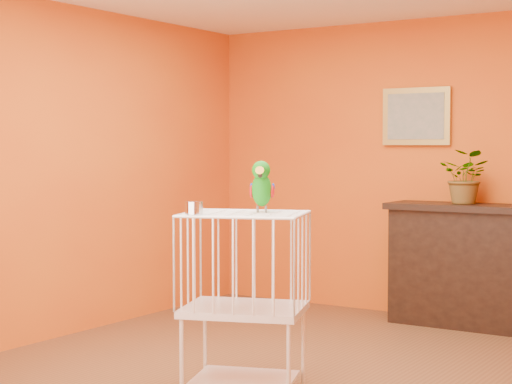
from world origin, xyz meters
The scene contains 8 objects.
ground centered at (0.00, 0.00, 0.00)m, with size 4.50×4.50×0.00m, color brown.
room_shell centered at (0.00, 0.00, 1.58)m, with size 4.50×4.50×4.50m.
console_cabinet centered at (0.57, 2.01, 0.51)m, with size 1.37×0.49×1.01m.
potted_plant centered at (0.53, 2.04, 1.19)m, with size 0.40×0.45×0.35m, color #26722D.
framed_picture centered at (0.00, 2.22, 1.75)m, with size 0.62×0.04×0.50m.
birdcage centered at (0.06, -0.59, 0.57)m, with size 0.85×0.75×1.09m.
feed_cup centered at (-0.11, -0.86, 1.13)m, with size 0.10×0.10×0.07m, color silver.
parrot centered at (0.13, -0.50, 1.25)m, with size 0.19×0.28×0.32m.
Camera 1 is at (2.87, -4.82, 1.48)m, focal length 60.00 mm.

